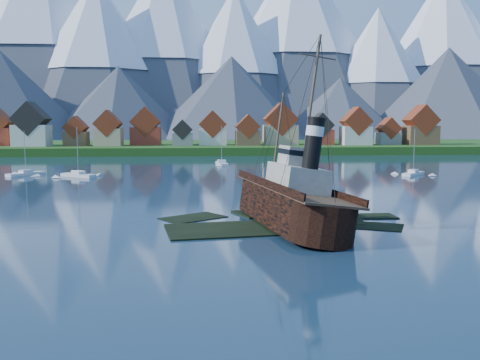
{
  "coord_description": "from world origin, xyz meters",
  "views": [
    {
      "loc": [
        -8.44,
        -63.9,
        12.8
      ],
      "look_at": [
        -2.76,
        6.0,
        5.0
      ],
      "focal_mm": 40.0,
      "sensor_mm": 36.0,
      "label": 1
    }
  ],
  "objects": [
    {
      "name": "sailboat_f",
      "position": [
        -48.61,
        64.84,
        0.24
      ],
      "size": [
        7.55,
        8.89,
        10.91
      ],
      "rotation": [
        0.0,
        0.0,
        -0.65
      ],
      "color": "silver",
      "rests_on": "ground"
    },
    {
      "name": "tugboat_wreck",
      "position": [
        2.5,
        1.25,
        3.02
      ],
      "size": [
        7.05,
        30.38,
        24.08
      ],
      "rotation": [
        0.0,
        0.13,
        0.17
      ],
      "color": "black",
      "rests_on": "ground"
    },
    {
      "name": "seawall",
      "position": [
        0.0,
        132.0,
        0.0
      ],
      "size": [
        600.0,
        2.5,
        2.0
      ],
      "primitive_type": "cube",
      "color": "#3F3D38",
      "rests_on": "ground"
    },
    {
      "name": "sailboat_c",
      "position": [
        -35.48,
        60.15,
        0.27
      ],
      "size": [
        8.87,
        7.18,
        11.88
      ],
      "rotation": [
        0.0,
        0.0,
        0.96
      ],
      "color": "silver",
      "rests_on": "ground"
    },
    {
      "name": "sailboat_e",
      "position": [
        -1.19,
        91.26,
        0.26
      ],
      "size": [
        3.37,
        10.36,
        11.82
      ],
      "rotation": [
        0.0,
        0.0,
        0.08
      ],
      "color": "silver",
      "rests_on": "ground"
    },
    {
      "name": "shoal",
      "position": [
        1.78,
        2.15,
        -0.35
      ],
      "size": [
        31.71,
        21.24,
        1.14
      ],
      "color": "black",
      "rests_on": "ground"
    },
    {
      "name": "ground",
      "position": [
        0.0,
        0.0,
        0.0
      ],
      "size": [
        1400.0,
        1400.0,
        0.0
      ],
      "primitive_type": "plane",
      "color": "#183045",
      "rests_on": "ground"
    },
    {
      "name": "shore_bank",
      "position": [
        0.0,
        170.0,
        0.0
      ],
      "size": [
        600.0,
        80.0,
        3.2
      ],
      "primitive_type": "cube",
      "color": "#194112",
      "rests_on": "ground"
    },
    {
      "name": "sailboat_d",
      "position": [
        42.57,
        57.87,
        0.26
      ],
      "size": [
        7.41,
        7.36,
        11.4
      ],
      "rotation": [
        0.0,
        0.0,
        -0.79
      ],
      "color": "silver",
      "rests_on": "ground"
    },
    {
      "name": "town",
      "position": [
        -33.12,
        152.18,
        8.99
      ],
      "size": [
        250.96,
        16.69,
        17.3
      ],
      "color": "maroon",
      "rests_on": "ground"
    },
    {
      "name": "mountains",
      "position": [
        -0.79,
        481.26,
        89.34
      ],
      "size": [
        965.0,
        340.0,
        205.0
      ],
      "color": "#2D333D",
      "rests_on": "ground"
    }
  ]
}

